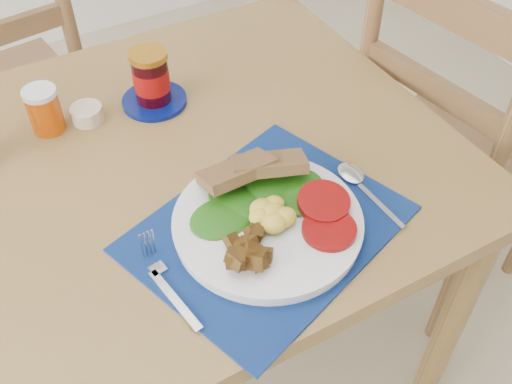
% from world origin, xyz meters
% --- Properties ---
extents(table, '(1.40, 0.90, 0.75)m').
position_xyz_m(table, '(0.00, 0.20, 0.67)').
color(table, brown).
rests_on(table, ground).
extents(chair_end, '(0.49, 0.51, 1.20)m').
position_xyz_m(chair_end, '(0.87, 0.15, 0.60)').
color(chair_end, '#51301D').
rests_on(chair_end, ground).
extents(placemat, '(0.52, 0.46, 0.00)m').
position_xyz_m(placemat, '(0.24, -0.04, 0.75)').
color(placemat, black).
rests_on(placemat, table).
extents(breakfast_plate, '(0.32, 0.32, 0.08)m').
position_xyz_m(breakfast_plate, '(0.23, -0.05, 0.78)').
color(breakfast_plate, silver).
rests_on(breakfast_plate, placemat).
extents(fork, '(0.03, 0.19, 0.00)m').
position_xyz_m(fork, '(0.04, -0.06, 0.76)').
color(fork, '#B2B5BA').
rests_on(fork, placemat).
extents(spoon, '(0.04, 0.18, 0.01)m').
position_xyz_m(spoon, '(0.44, -0.03, 0.76)').
color(spoon, '#B2B5BA').
rests_on(spoon, placemat).
extents(juice_glass, '(0.06, 0.06, 0.09)m').
position_xyz_m(juice_glass, '(-0.01, 0.40, 0.79)').
color(juice_glass, '#B64004').
rests_on(juice_glass, table).
extents(ramekin, '(0.06, 0.06, 0.03)m').
position_xyz_m(ramekin, '(0.07, 0.39, 0.77)').
color(ramekin, '#C5B290').
rests_on(ramekin, table).
extents(jam_on_saucer, '(0.14, 0.14, 0.12)m').
position_xyz_m(jam_on_saucer, '(0.21, 0.38, 0.80)').
color(jam_on_saucer, '#051059').
rests_on(jam_on_saucer, table).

